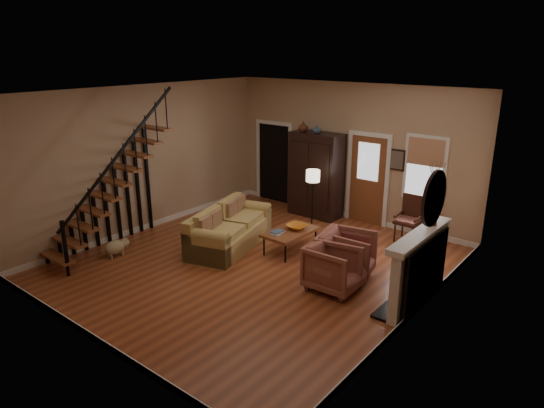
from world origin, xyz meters
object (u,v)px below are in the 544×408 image
Objects in this scene: armoire at (316,175)px; side_chair at (408,219)px; armchair_right at (346,255)px; floor_lamp at (312,199)px; armchair_left at (336,267)px; sofa at (230,228)px; coffee_table at (290,241)px.

armoire is 2.61m from side_chair.
armchair_right is 0.68× the size of floor_lamp.
sofa is at bearing 83.72° from armchair_left.
sofa is 2.67m from armchair_right.
armoire is 0.94× the size of sofa.
armchair_left is at bearing -47.98° from floor_lamp.
coffee_table is at bearing 66.65° from armchair_right.
armoire is at bearing 111.39° from coffee_table.
armoire reaches higher than floor_lamp.
armchair_left reaches higher than coffee_table.
coffee_table is 1.81m from armchair_left.
side_chair is (0.07, 2.86, 0.09)m from armchair_left.
sofa is 2.17m from floor_lamp.
sofa is 2.20× the size of side_chair.
armchair_right is 2.63m from floor_lamp.
armchair_right is (1.51, -0.32, 0.20)m from coffee_table.
coffee_table is (1.15, 0.60, -0.19)m from sofa.
armchair_left is (2.48, -3.06, -0.63)m from armoire.
floor_lamp reaches higher than sofa.
floor_lamp reaches higher than coffee_table.
side_chair is (0.17, 2.36, 0.08)m from armchair_right.
armoire is at bearing 31.76° from armchair_right.
side_chair is (2.55, -0.20, -0.54)m from armoire.
coffee_table is 1.57m from floor_lamp.
coffee_table is 1.56m from armchair_right.
armoire is at bearing 68.54° from sofa.
sofa is 1.88× the size of coffee_table.
armchair_left is at bearing -91.50° from side_chair.
floor_lamp is at bearing -61.19° from armoire.
floor_lamp is at bearing 54.69° from sofa.
armchair_left is at bearing -20.58° from sofa.
sofa is at bearing 84.73° from armchair_right.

